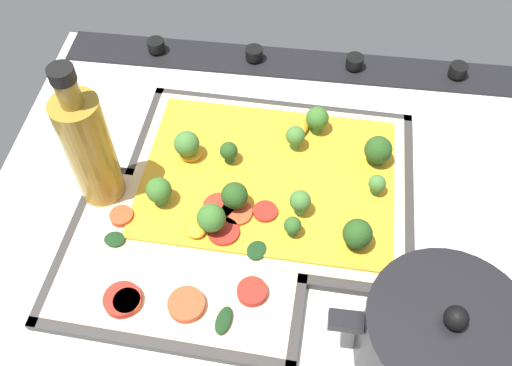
% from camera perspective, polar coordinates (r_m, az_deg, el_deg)
% --- Properties ---
extents(ground_plane, '(0.81, 0.63, 0.03)m').
position_cam_1_polar(ground_plane, '(0.76, 3.24, -3.03)').
color(ground_plane, silver).
extents(stove_control_panel, '(0.78, 0.07, 0.03)m').
position_cam_1_polar(stove_control_panel, '(0.93, 4.86, 12.09)').
color(stove_control_panel, black).
rests_on(stove_control_panel, ground_plane).
extents(baking_tray_front, '(0.40, 0.31, 0.01)m').
position_cam_1_polar(baking_tray_front, '(0.77, 1.23, 0.04)').
color(baking_tray_front, '#33302D').
rests_on(baking_tray_front, ground_plane).
extents(broccoli_pizza, '(0.37, 0.28, 0.06)m').
position_cam_1_polar(broccoli_pizza, '(0.75, 1.33, 0.47)').
color(broccoli_pizza, beige).
rests_on(broccoli_pizza, baking_tray_front).
extents(baking_tray_back, '(0.32, 0.25, 0.01)m').
position_cam_1_polar(baking_tray_back, '(0.71, -7.36, -7.63)').
color(baking_tray_back, '#33302D').
rests_on(baking_tray_back, ground_plane).
extents(veggie_pizza_back, '(0.30, 0.23, 0.02)m').
position_cam_1_polar(veggie_pizza_back, '(0.70, -7.13, -7.38)').
color(veggie_pizza_back, beige).
rests_on(veggie_pizza_back, baking_tray_back).
extents(cooking_pot, '(0.24, 0.17, 0.13)m').
position_cam_1_polar(cooking_pot, '(0.64, 18.14, -15.10)').
color(cooking_pot, black).
rests_on(cooking_pot, ground_plane).
extents(oil_bottle, '(0.06, 0.06, 0.23)m').
position_cam_1_polar(oil_bottle, '(0.71, -16.55, 3.19)').
color(oil_bottle, olive).
rests_on(oil_bottle, ground_plane).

